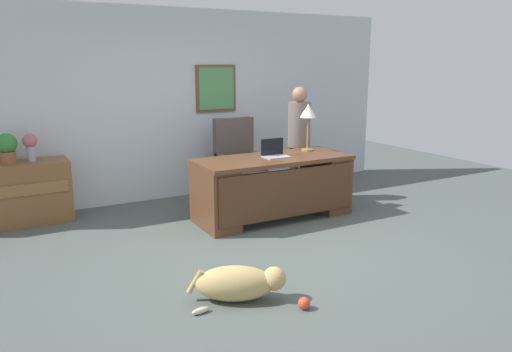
{
  "coord_description": "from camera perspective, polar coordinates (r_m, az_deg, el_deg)",
  "views": [
    {
      "loc": [
        -2.54,
        -4.27,
        1.96
      ],
      "look_at": [
        -0.01,
        0.3,
        0.75
      ],
      "focal_mm": 34.77,
      "sensor_mm": 36.0,
      "label": 1
    }
  ],
  "objects": [
    {
      "name": "dog_lying",
      "position": [
        4.23,
        -1.95,
        -12.19
      ],
      "size": [
        0.76,
        0.57,
        0.3
      ],
      "color": "tan",
      "rests_on": "ground_plane"
    },
    {
      "name": "potted_plant",
      "position": [
        6.6,
        -26.75,
        3.01
      ],
      "size": [
        0.24,
        0.24,
        0.36
      ],
      "color": "brown",
      "rests_on": "credenza"
    },
    {
      "name": "dog_toy_ball",
      "position": [
        4.15,
        5.55,
        -14.37
      ],
      "size": [
        0.1,
        0.1,
        0.1
      ],
      "primitive_type": "sphere",
      "color": "#E53F33",
      "rests_on": "ground_plane"
    },
    {
      "name": "back_wall",
      "position": [
        7.35,
        -8.71,
        8.13
      ],
      "size": [
        7.0,
        0.16,
        2.7
      ],
      "color": "silver",
      "rests_on": "ground_plane"
    },
    {
      "name": "desk",
      "position": [
        6.27,
        2.11,
        -1.06
      ],
      "size": [
        1.98,
        0.82,
        0.79
      ],
      "color": "brown",
      "rests_on": "ground_plane"
    },
    {
      "name": "credenza",
      "position": [
        6.71,
        -26.06,
        -1.88
      ],
      "size": [
        1.29,
        0.5,
        0.77
      ],
      "color": "brown",
      "rests_on": "ground_plane"
    },
    {
      "name": "desk_lamp",
      "position": [
        6.64,
        6.02,
        7.13
      ],
      "size": [
        0.22,
        0.22,
        0.63
      ],
      "color": "#9E8447",
      "rests_on": "desk"
    },
    {
      "name": "vase_with_flowers",
      "position": [
        6.61,
        -24.54,
        3.35
      ],
      "size": [
        0.17,
        0.17,
        0.34
      ],
      "color": "#A0A0B1",
      "rests_on": "credenza"
    },
    {
      "name": "person_standing",
      "position": [
        7.1,
        4.95,
        3.85
      ],
      "size": [
        0.32,
        0.32,
        1.62
      ],
      "color": "#262323",
      "rests_on": "ground_plane"
    },
    {
      "name": "laptop",
      "position": [
        6.24,
        2.14,
        2.74
      ],
      "size": [
        0.32,
        0.22,
        0.22
      ],
      "color": "#B2B5BA",
      "rests_on": "desk"
    },
    {
      "name": "dog_toy_bone",
      "position": [
        4.11,
        -6.38,
        -15.14
      ],
      "size": [
        0.16,
        0.06,
        0.05
      ],
      "primitive_type": "ellipsoid",
      "rotation": [
        0.0,
        0.0,
        0.09
      ],
      "color": "beige",
      "rests_on": "ground_plane"
    },
    {
      "name": "ground_plane",
      "position": [
        5.34,
        1.67,
        -8.49
      ],
      "size": [
        12.0,
        12.0,
        0.0
      ],
      "primitive_type": "plane",
      "color": "#4C5651"
    },
    {
      "name": "armchair",
      "position": [
        7.12,
        -2.02,
        1.29
      ],
      "size": [
        0.6,
        0.59,
        1.17
      ],
      "color": "#564C47",
      "rests_on": "ground_plane"
    }
  ]
}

